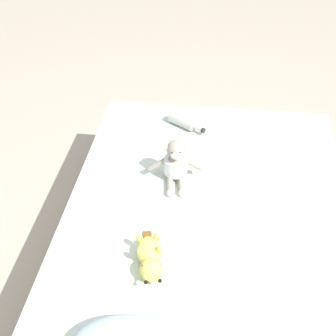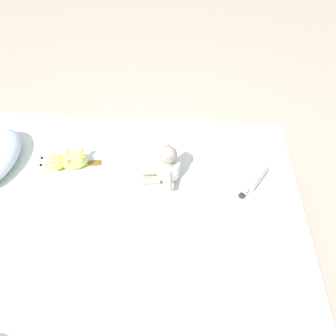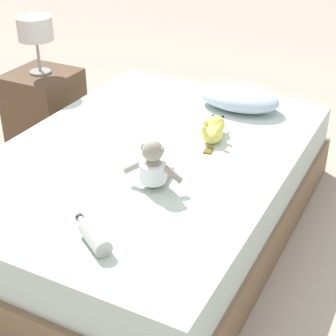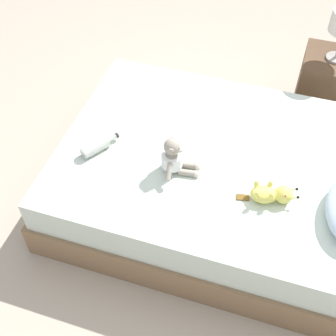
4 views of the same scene
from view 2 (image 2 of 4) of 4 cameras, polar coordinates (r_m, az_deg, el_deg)
ground_plane at (r=2.07m, az=-8.52°, el=-13.75°), size 16.00×16.00×0.00m
bed at (r=1.88m, az=-9.28°, el=-10.45°), size 1.46×2.05×0.46m
plush_monkey at (r=1.70m, az=-0.35°, el=0.27°), size 0.29×0.24×0.24m
plush_yellow_creature at (r=1.88m, az=-17.84°, el=1.20°), size 0.15×0.33×0.10m
glass_bottle at (r=1.79m, az=15.24°, el=-1.78°), size 0.24×0.18×0.07m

